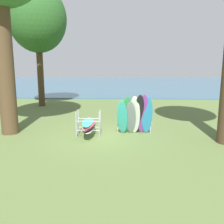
% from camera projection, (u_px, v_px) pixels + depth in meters
% --- Properties ---
extents(ground_plane, '(80.00, 80.00, 0.00)m').
position_uv_depth(ground_plane, '(102.00, 137.00, 12.17)').
color(ground_plane, '#566B38').
extents(lake_water, '(80.00, 36.00, 0.10)m').
position_uv_depth(lake_water, '(117.00, 84.00, 42.31)').
color(lake_water, '#38607A').
rests_on(lake_water, ground).
extents(tree_mid_behind, '(4.51, 4.51, 9.48)m').
position_uv_depth(tree_mid_behind, '(38.00, 20.00, 19.60)').
color(tree_mid_behind, '#42301E').
rests_on(tree_mid_behind, ground).
extents(leaning_board_pile, '(1.82, 1.05, 2.08)m').
position_uv_depth(leaning_board_pile, '(135.00, 116.00, 12.28)').
color(leaning_board_pile, '#38B2AD').
rests_on(leaning_board_pile, ground).
extents(board_storage_rack, '(1.15, 2.13, 1.25)m').
position_uv_depth(board_storage_rack, '(89.00, 125.00, 12.20)').
color(board_storage_rack, '#9EA0A5').
rests_on(board_storage_rack, ground).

